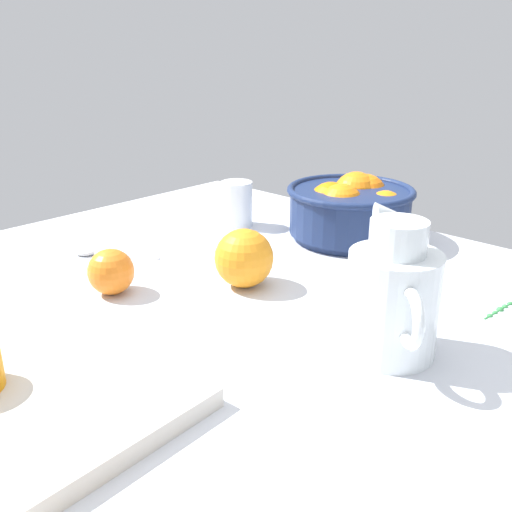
{
  "coord_description": "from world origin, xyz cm",
  "views": [
    {
      "loc": [
        46.91,
        -50.03,
        33.8
      ],
      "look_at": [
        0.85,
        -1.54,
        8.37
      ],
      "focal_mm": 40.15,
      "sensor_mm": 36.0,
      "label": 1
    }
  ],
  "objects": [
    {
      "name": "fruit_bowl",
      "position": [
        -8.4,
        32.91,
        5.58
      ],
      "size": [
        22.51,
        22.51,
        11.2
      ],
      "color": "navy",
      "rests_on": "ground_plane"
    },
    {
      "name": "loose_orange_1",
      "position": [
        -18.89,
        -10.31,
        3.27
      ],
      "size": [
        6.54,
        6.54,
        6.54
      ],
      "primitive_type": "sphere",
      "color": "orange",
      "rests_on": "ground_plane"
    },
    {
      "name": "ground_plane",
      "position": [
        0.0,
        0.0,
        -1.5
      ],
      "size": [
        117.06,
        93.65,
        3.0
      ],
      "primitive_type": "cube",
      "color": "silver"
    },
    {
      "name": "juice_pitcher",
      "position": [
        18.22,
        2.32,
        5.94
      ],
      "size": [
        12.35,
        11.9,
        16.67
      ],
      "color": "white",
      "rests_on": "ground_plane"
    },
    {
      "name": "loose_orange_2",
      "position": [
        -7.21,
        4.43,
        4.28
      ],
      "size": [
        8.57,
        8.57,
        8.57
      ],
      "primitive_type": "sphere",
      "color": "orange",
      "rests_on": "ground_plane"
    },
    {
      "name": "second_glass",
      "position": [
        -28.54,
        24.03,
        3.69
      ],
      "size": [
        6.04,
        6.04,
        8.59
      ],
      "color": "white",
      "rests_on": "ground_plane"
    },
    {
      "name": "spoon",
      "position": [
        -32.71,
        -3.18,
        0.43
      ],
      "size": [
        12.67,
        9.5,
        1.0
      ],
      "color": "silver",
      "rests_on": "ground_plane"
    },
    {
      "name": "cutting_board",
      "position": [
        -2.4,
        -28.85,
        1.04
      ],
      "size": [
        30.78,
        21.89,
        2.08
      ],
      "primitive_type": "cube",
      "rotation": [
        0.0,
        0.0,
        0.05
      ],
      "color": "beige",
      "rests_on": "ground_plane"
    },
    {
      "name": "herb_sprig_1",
      "position": [
        23.24,
        22.12,
        0.27
      ],
      "size": [
        1.25,
        8.23,
        0.98
      ],
      "color": "#368946",
      "rests_on": "ground_plane"
    }
  ]
}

